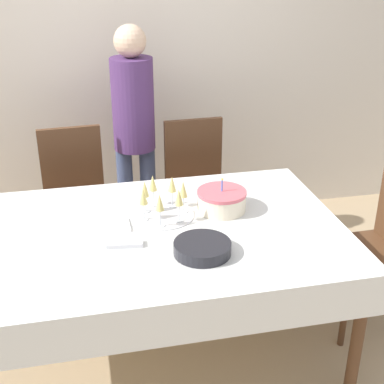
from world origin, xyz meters
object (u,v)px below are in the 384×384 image
object	(u,v)px
person_standing	(134,122)
dining_chair_right_end	(379,239)
birthday_cake	(222,200)
plate_stack_main	(202,248)
champagne_tray	(162,201)
dining_chair_far_left	(76,196)
dining_chair_far_right	(197,185)

from	to	relation	value
person_standing	dining_chair_right_end	bearing A→B (deg)	-42.82
birthday_cake	plate_stack_main	size ratio (longest dim) A/B	0.99
dining_chair_right_end	person_standing	bearing A→B (deg)	137.18
birthday_cake	champagne_tray	bearing A→B (deg)	179.05
dining_chair_far_left	person_standing	xyz separation A→B (m)	(0.42, 0.20, 0.41)
dining_chair_right_end	champagne_tray	xyz separation A→B (m)	(-1.20, 0.14, 0.29)
plate_stack_main	birthday_cake	bearing A→B (deg)	63.75
plate_stack_main	dining_chair_right_end	bearing A→B (deg)	13.90
birthday_cake	dining_chair_far_right	bearing A→B (deg)	86.53
dining_chair_far_right	person_standing	distance (m)	0.60
champagne_tray	plate_stack_main	xyz separation A→B (m)	(0.12, -0.41, -0.06)
dining_chair_far_left	dining_chair_far_right	world-z (taller)	same
birthday_cake	plate_stack_main	world-z (taller)	birthday_cake
dining_chair_right_end	plate_stack_main	xyz separation A→B (m)	(-1.08, -0.27, 0.24)
dining_chair_far_right	birthday_cake	xyz separation A→B (m)	(-0.05, -0.79, 0.26)
dining_chair_far_right	plate_stack_main	size ratio (longest dim) A/B	3.69
birthday_cake	champagne_tray	size ratio (longest dim) A/B	0.78
dining_chair_far_right	champagne_tray	xyz separation A→B (m)	(-0.37, -0.78, 0.29)
dining_chair_far_left	champagne_tray	bearing A→B (deg)	-60.23
birthday_cake	plate_stack_main	xyz separation A→B (m)	(-0.20, -0.41, -0.03)
dining_chair_right_end	plate_stack_main	bearing A→B (deg)	-166.10
plate_stack_main	person_standing	bearing A→B (deg)	95.80
dining_chair_far_left	person_standing	distance (m)	0.62
dining_chair_far_left	dining_chair_right_end	bearing A→B (deg)	-29.44
birthday_cake	champagne_tray	xyz separation A→B (m)	(-0.32, 0.01, 0.03)
dining_chair_far_left	birthday_cake	size ratio (longest dim) A/B	3.74
dining_chair_right_end	champagne_tray	world-z (taller)	dining_chair_right_end
birthday_cake	dining_chair_right_end	bearing A→B (deg)	-9.00
champagne_tray	birthday_cake	bearing A→B (deg)	-0.95
champagne_tray	plate_stack_main	world-z (taller)	champagne_tray
dining_chair_far_left	champagne_tray	distance (m)	0.95
dining_chair_far_left	dining_chair_far_right	bearing A→B (deg)	0.01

